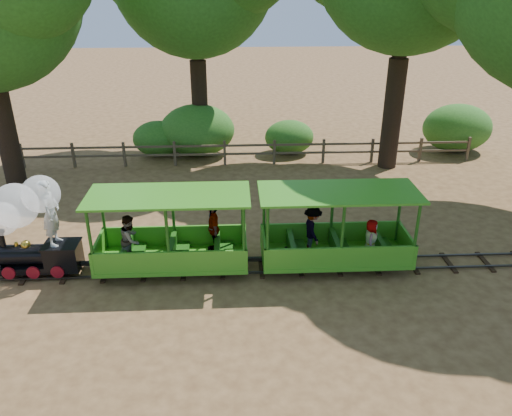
{
  "coord_description": "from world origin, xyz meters",
  "views": [
    {
      "loc": [
        -0.69,
        -11.13,
        6.95
      ],
      "look_at": [
        -0.11,
        0.5,
        1.52
      ],
      "focal_mm": 35.0,
      "sensor_mm": 36.0,
      "label": 1
    }
  ],
  "objects_px": {
    "carriage_front": "(171,242)",
    "locomotive": "(27,220)",
    "carriage_rear": "(334,239)",
    "fence": "(250,151)"
  },
  "relations": [
    {
      "from": "carriage_front",
      "to": "locomotive",
      "type": "bearing_deg",
      "value": 179.12
    },
    {
      "from": "locomotive",
      "to": "carriage_front",
      "type": "relative_size",
      "value": 0.68
    },
    {
      "from": "carriage_front",
      "to": "carriage_rear",
      "type": "bearing_deg",
      "value": -0.06
    },
    {
      "from": "locomotive",
      "to": "carriage_rear",
      "type": "xyz_separation_m",
      "value": [
        7.62,
        -0.06,
        -0.7
      ]
    },
    {
      "from": "carriage_front",
      "to": "fence",
      "type": "relative_size",
      "value": 0.22
    },
    {
      "from": "carriage_front",
      "to": "carriage_rear",
      "type": "height_order",
      "value": "same"
    },
    {
      "from": "locomotive",
      "to": "carriage_rear",
      "type": "height_order",
      "value": "locomotive"
    },
    {
      "from": "carriage_front",
      "to": "carriage_rear",
      "type": "xyz_separation_m",
      "value": [
        4.15,
        -0.0,
        -0.02
      ]
    },
    {
      "from": "locomotive",
      "to": "carriage_front",
      "type": "height_order",
      "value": "locomotive"
    },
    {
      "from": "carriage_rear",
      "to": "fence",
      "type": "height_order",
      "value": "carriage_rear"
    }
  ]
}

